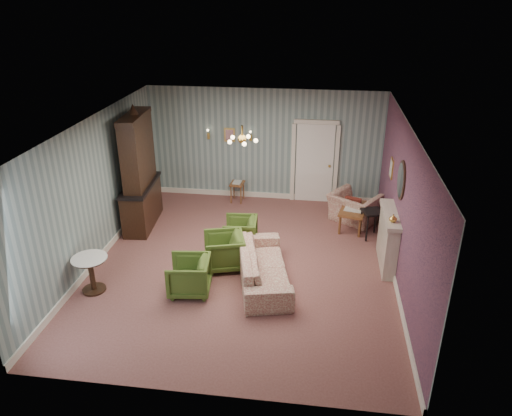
# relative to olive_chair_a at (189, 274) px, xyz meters

# --- Properties ---
(floor) EXTENTS (7.00, 7.00, 0.00)m
(floor) POSITION_rel_olive_chair_a_xyz_m (0.84, 1.09, -0.38)
(floor) COLOR brown
(floor) RESTS_ON ground
(ceiling) EXTENTS (7.00, 7.00, 0.00)m
(ceiling) POSITION_rel_olive_chair_a_xyz_m (0.84, 1.09, 2.52)
(ceiling) COLOR white
(ceiling) RESTS_ON ground
(wall_back) EXTENTS (6.00, 0.00, 6.00)m
(wall_back) POSITION_rel_olive_chair_a_xyz_m (0.84, 4.59, 1.07)
(wall_back) COLOR slate
(wall_back) RESTS_ON ground
(wall_front) EXTENTS (6.00, 0.00, 6.00)m
(wall_front) POSITION_rel_olive_chair_a_xyz_m (0.84, -2.41, 1.07)
(wall_front) COLOR slate
(wall_front) RESTS_ON ground
(wall_left) EXTENTS (0.00, 7.00, 7.00)m
(wall_left) POSITION_rel_olive_chair_a_xyz_m (-2.16, 1.09, 1.07)
(wall_left) COLOR slate
(wall_left) RESTS_ON ground
(wall_right) EXTENTS (0.00, 7.00, 7.00)m
(wall_right) POSITION_rel_olive_chair_a_xyz_m (3.84, 1.09, 1.07)
(wall_right) COLOR slate
(wall_right) RESTS_ON ground
(wall_right_floral) EXTENTS (0.00, 7.00, 7.00)m
(wall_right_floral) POSITION_rel_olive_chair_a_xyz_m (3.82, 1.09, 1.07)
(wall_right_floral) COLOR #A4525E
(wall_right_floral) RESTS_ON ground
(door) EXTENTS (1.12, 0.12, 2.16)m
(door) POSITION_rel_olive_chair_a_xyz_m (2.14, 4.55, 0.70)
(door) COLOR white
(door) RESTS_ON floor
(olive_chair_a) EXTENTS (0.77, 0.81, 0.76)m
(olive_chair_a) POSITION_rel_olive_chair_a_xyz_m (0.00, 0.00, 0.00)
(olive_chair_a) COLOR #425D20
(olive_chair_a) RESTS_ON floor
(olive_chair_b) EXTENTS (0.90, 0.93, 0.79)m
(olive_chair_b) POSITION_rel_olive_chair_a_xyz_m (0.47, 0.96, 0.01)
(olive_chair_b) COLOR #425D20
(olive_chair_b) RESTS_ON floor
(olive_chair_c) EXTENTS (0.69, 0.73, 0.71)m
(olive_chair_c) POSITION_rel_olive_chair_a_xyz_m (0.64, 1.88, -0.02)
(olive_chair_c) COLOR #425D20
(olive_chair_c) RESTS_ON floor
(sofa_chintz) EXTENTS (1.12, 2.32, 0.87)m
(sofa_chintz) POSITION_rel_olive_chair_a_xyz_m (1.31, 0.56, 0.06)
(sofa_chintz) COLOR brown
(sofa_chintz) RESTS_ON floor
(wingback_chair) EXTENTS (1.27, 1.17, 0.93)m
(wingback_chair) POSITION_rel_olive_chair_a_xyz_m (3.15, 3.46, 0.09)
(wingback_chair) COLOR brown
(wingback_chair) RESTS_ON floor
(dresser) EXTENTS (0.72, 1.73, 2.81)m
(dresser) POSITION_rel_olive_chair_a_xyz_m (-1.81, 2.61, 1.03)
(dresser) COLOR black
(dresser) RESTS_ON floor
(fireplace) EXTENTS (0.30, 1.40, 1.16)m
(fireplace) POSITION_rel_olive_chair_a_xyz_m (3.70, 1.49, 0.20)
(fireplace) COLOR beige
(fireplace) RESTS_ON floor
(mantel_vase) EXTENTS (0.15, 0.15, 0.15)m
(mantel_vase) POSITION_rel_olive_chair_a_xyz_m (3.68, 1.09, 0.85)
(mantel_vase) COLOR gold
(mantel_vase) RESTS_ON fireplace
(oval_mirror) EXTENTS (0.04, 0.76, 0.84)m
(oval_mirror) POSITION_rel_olive_chair_a_xyz_m (3.80, 1.49, 1.47)
(oval_mirror) COLOR white
(oval_mirror) RESTS_ON wall_right
(framed_print) EXTENTS (0.04, 0.34, 0.42)m
(framed_print) POSITION_rel_olive_chair_a_xyz_m (3.81, 2.84, 1.22)
(framed_print) COLOR gold
(framed_print) RESTS_ON wall_right
(coffee_table) EXTENTS (0.76, 1.10, 0.51)m
(coffee_table) POSITION_rel_olive_chair_a_xyz_m (3.11, 3.08, -0.12)
(coffee_table) COLOR brown
(coffee_table) RESTS_ON floor
(side_table_black) EXTENTS (0.55, 0.55, 0.65)m
(side_table_black) POSITION_rel_olive_chair_a_xyz_m (3.49, 2.65, -0.05)
(side_table_black) COLOR black
(side_table_black) RESTS_ON floor
(pedestal_table) EXTENTS (0.66, 0.66, 0.71)m
(pedestal_table) POSITION_rel_olive_chair_a_xyz_m (-1.78, -0.20, -0.03)
(pedestal_table) COLOR black
(pedestal_table) RESTS_ON floor
(nesting_table) EXTENTS (0.36, 0.45, 0.56)m
(nesting_table) POSITION_rel_olive_chair_a_xyz_m (0.17, 4.24, -0.10)
(nesting_table) COLOR brown
(nesting_table) RESTS_ON floor
(gilt_mirror_back) EXTENTS (0.28, 0.06, 0.36)m
(gilt_mirror_back) POSITION_rel_olive_chair_a_xyz_m (-0.06, 4.55, 1.32)
(gilt_mirror_back) COLOR gold
(gilt_mirror_back) RESTS_ON wall_back
(sconce_left) EXTENTS (0.16, 0.12, 0.30)m
(sconce_left) POSITION_rel_olive_chair_a_xyz_m (-0.61, 4.53, 1.32)
(sconce_left) COLOR gold
(sconce_left) RESTS_ON wall_back
(sconce_right) EXTENTS (0.16, 0.12, 0.30)m
(sconce_right) POSITION_rel_olive_chair_a_xyz_m (0.49, 4.53, 1.32)
(sconce_right) COLOR gold
(sconce_right) RESTS_ON wall_back
(chandelier) EXTENTS (0.56, 0.56, 0.36)m
(chandelier) POSITION_rel_olive_chair_a_xyz_m (0.84, 1.09, 2.25)
(chandelier) COLOR gold
(chandelier) RESTS_ON ceiling
(burgundy_cushion) EXTENTS (0.41, 0.28, 0.39)m
(burgundy_cushion) POSITION_rel_olive_chair_a_xyz_m (3.10, 3.31, 0.10)
(burgundy_cushion) COLOR #5D1F17
(burgundy_cushion) RESTS_ON wingback_chair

